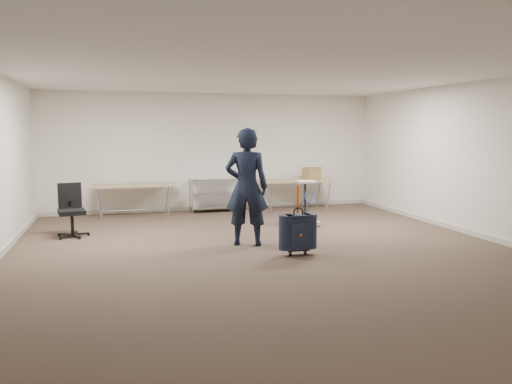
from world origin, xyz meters
name	(u,v)px	position (x,y,z in m)	size (l,w,h in m)	color
ground	(267,253)	(0.00, 0.00, 0.00)	(9.00, 9.00, 0.00)	#3F3126
room_shell	(246,232)	(0.00, 1.38, 0.05)	(8.00, 9.00, 9.00)	silver
folding_table_left	(134,187)	(-1.90, 3.95, 0.68)	(1.80, 0.75, 0.73)	#8D7856
folding_table_right	(295,182)	(1.90, 3.95, 0.68)	(1.80, 0.75, 0.73)	#8D7856
wire_shelf	(216,193)	(0.00, 4.20, 0.44)	(1.22, 0.47, 0.80)	silver
person	(247,187)	(-0.18, 0.60, 0.98)	(0.72, 0.47, 1.97)	black
suitcase	(298,232)	(0.40, -0.29, 0.36)	(0.39, 0.23, 1.07)	black
office_chair	(72,221)	(-3.07, 2.11, 0.29)	(0.59, 0.59, 0.97)	black
equipment_cart	(306,214)	(1.41, 1.97, 0.24)	(0.50, 0.50, 0.91)	beige
cardboard_box	(312,173)	(2.36, 4.03, 0.87)	(0.38, 0.29, 0.29)	olive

